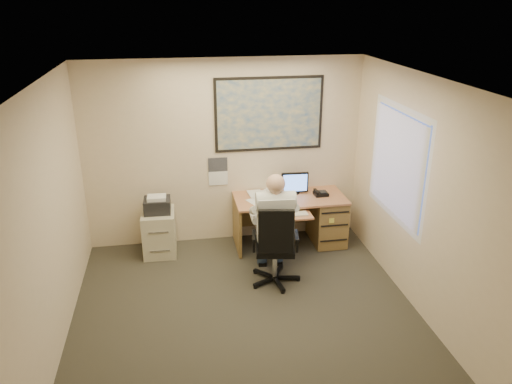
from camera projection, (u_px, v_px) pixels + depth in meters
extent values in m
cube|color=#322F27|center=(249.00, 326.00, 5.63)|extent=(4.00, 4.50, 0.00)
cube|color=white|center=(248.00, 85.00, 4.63)|extent=(4.00, 4.50, 0.00)
cube|color=beige|center=(224.00, 153.00, 7.19)|extent=(4.00, 0.00, 2.70)
cube|color=beige|center=(306.00, 366.00, 3.07)|extent=(4.00, 0.00, 2.70)
cube|color=beige|center=(45.00, 232.00, 4.81)|extent=(0.00, 4.50, 2.70)
cube|color=beige|center=(429.00, 204.00, 5.45)|extent=(0.00, 4.50, 2.70)
cube|color=tan|center=(290.00, 198.00, 7.22)|extent=(1.60, 0.75, 0.03)
cube|color=olive|center=(327.00, 219.00, 7.45)|extent=(0.45, 0.70, 0.70)
cube|color=olive|center=(237.00, 226.00, 7.23)|extent=(0.04, 0.70, 0.70)
cube|color=olive|center=(284.00, 207.00, 7.64)|extent=(1.55, 0.03, 0.55)
cylinder|color=black|center=(294.00, 192.00, 7.36)|extent=(0.16, 0.16, 0.02)
cube|color=black|center=(295.00, 182.00, 7.28)|extent=(0.40, 0.06, 0.30)
cube|color=#5583E8|center=(295.00, 183.00, 7.26)|extent=(0.35, 0.02, 0.26)
cube|color=tan|center=(292.00, 216.00, 6.82)|extent=(0.55, 0.30, 0.02)
cube|color=beige|center=(292.00, 214.00, 6.81)|extent=(0.43, 0.14, 0.02)
cube|color=black|center=(321.00, 194.00, 7.28)|extent=(0.20, 0.18, 0.05)
cylinder|color=silver|center=(282.00, 193.00, 7.15)|extent=(0.08, 0.08, 0.17)
cylinder|color=white|center=(268.00, 191.00, 7.30)|extent=(0.08, 0.08, 0.09)
cube|color=white|center=(259.00, 199.00, 7.14)|extent=(0.60, 0.56, 0.02)
cube|color=#1E4C93|center=(269.00, 114.00, 7.07)|extent=(1.56, 0.03, 1.06)
cube|color=white|center=(218.00, 171.00, 7.26)|extent=(0.28, 0.01, 0.42)
cube|color=beige|center=(159.00, 232.00, 7.12)|extent=(0.47, 0.56, 0.64)
cube|color=black|center=(157.00, 205.00, 6.97)|extent=(0.37, 0.33, 0.20)
cube|color=white|center=(157.00, 198.00, 6.90)|extent=(0.26, 0.21, 0.05)
cylinder|color=silver|center=(275.00, 263.00, 6.42)|extent=(0.06, 0.06, 0.41)
cube|color=black|center=(275.00, 248.00, 6.34)|extent=(0.55, 0.55, 0.07)
cube|color=black|center=(283.00, 231.00, 6.01)|extent=(0.44, 0.14, 0.57)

